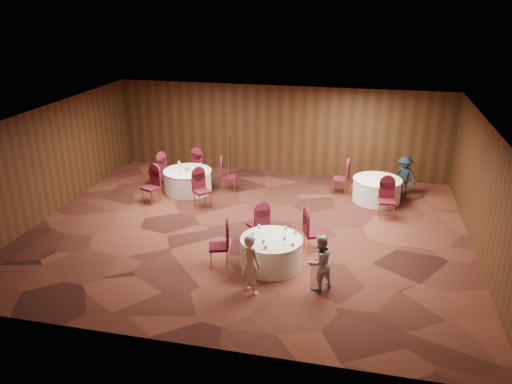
% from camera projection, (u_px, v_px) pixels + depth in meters
% --- Properties ---
extents(ground, '(12.00, 12.00, 0.00)m').
position_uv_depth(ground, '(247.00, 230.00, 13.99)').
color(ground, black).
rests_on(ground, ground).
extents(room_shell, '(12.00, 12.00, 12.00)m').
position_uv_depth(room_shell, '(247.00, 164.00, 13.26)').
color(room_shell, silver).
rests_on(room_shell, ground).
extents(table_main, '(1.50, 1.50, 0.74)m').
position_uv_depth(table_main, '(271.00, 252.00, 12.03)').
color(table_main, white).
rests_on(table_main, ground).
extents(table_left, '(1.59, 1.59, 0.74)m').
position_uv_depth(table_left, '(188.00, 181.00, 16.60)').
color(table_left, white).
rests_on(table_left, ground).
extents(table_right, '(1.52, 1.52, 0.74)m').
position_uv_depth(table_right, '(377.00, 190.00, 15.85)').
color(table_right, white).
rests_on(table_right, ground).
extents(chairs_main, '(2.84, 2.09, 1.00)m').
position_uv_depth(chairs_main, '(264.00, 234.00, 12.64)').
color(chairs_main, '#460E17').
rests_on(chairs_main, ground).
extents(chairs_left, '(3.19, 3.06, 1.00)m').
position_uv_depth(chairs_left, '(188.00, 178.00, 16.50)').
color(chairs_left, '#460E17').
rests_on(chairs_left, ground).
extents(chairs_right, '(2.02, 2.19, 1.00)m').
position_uv_depth(chairs_right, '(363.00, 189.00, 15.54)').
color(chairs_right, '#460E17').
rests_on(chairs_right, ground).
extents(tabletop_main, '(1.09, 1.06, 0.22)m').
position_uv_depth(tabletop_main, '(276.00, 237.00, 11.75)').
color(tabletop_main, silver).
rests_on(tabletop_main, table_main).
extents(tabletop_left, '(0.86, 0.81, 0.22)m').
position_uv_depth(tabletop_left, '(187.00, 168.00, 16.43)').
color(tabletop_left, silver).
rests_on(tabletop_left, table_left).
extents(tabletop_right, '(0.08, 0.08, 0.22)m').
position_uv_depth(tabletop_right, '(384.00, 177.00, 15.41)').
color(tabletop_right, silver).
rests_on(tabletop_right, table_right).
extents(mic_stand, '(0.24, 0.24, 1.45)m').
position_uv_depth(mic_stand, '(230.00, 165.00, 18.06)').
color(mic_stand, black).
rests_on(mic_stand, ground).
extents(woman_a, '(0.62, 0.56, 1.43)m').
position_uv_depth(woman_a, '(250.00, 264.00, 10.84)').
color(woman_a, white).
rests_on(woman_a, ground).
extents(woman_b, '(0.81, 0.80, 1.32)m').
position_uv_depth(woman_b, '(319.00, 262.00, 11.02)').
color(woman_b, '#B1B2B6').
rests_on(woman_b, ground).
extents(man_c, '(0.98, 0.86, 1.32)m').
position_uv_depth(man_c, '(404.00, 176.00, 16.24)').
color(man_c, black).
rests_on(man_c, ground).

